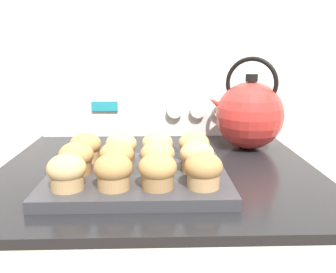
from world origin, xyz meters
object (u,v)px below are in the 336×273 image
muffin_r0_c3 (206,170)px  muffin_r2_c1 (123,147)px  muffin_r0_c0 (69,172)px  muffin_r1_c3 (199,157)px  muffin_r0_c2 (160,171)px  tea_kettle (251,114)px  muffin_pan (140,178)px  muffin_r1_c1 (119,157)px  muffin_r2_c2 (159,146)px  muffin_r2_c0 (88,147)px  muffin_r0_c1 (116,171)px  muffin_r2_c3 (196,146)px  muffin_r1_c0 (79,158)px  muffin_r1_c2 (160,157)px

muffin_r0_c3 → muffin_r2_c1: (-0.17, 0.16, 0.00)m
muffin_r0_c0 → muffin_r1_c3: size_ratio=1.00×
muffin_r0_c2 → tea_kettle: tea_kettle is taller
muffin_pan → muffin_r1_c1: muffin_r1_c1 is taller
muffin_r0_c3 → muffin_r0_c0: bearing=-179.7°
muffin_r1_c1 → muffin_r2_c2: size_ratio=1.00×
muffin_r2_c0 → muffin_r0_c0: bearing=-90.6°
muffin_r0_c1 → muffin_r2_c1: size_ratio=1.00×
muffin_r0_c3 → muffin_r2_c2: size_ratio=1.00×
muffin_r0_c1 → muffin_r2_c2: size_ratio=1.00×
muffin_r1_c1 → muffin_r2_c3: (0.17, 0.08, 0.00)m
muffin_r0_c2 → muffin_r1_c0: size_ratio=1.00×
muffin_r0_c2 → muffin_r1_c2: 0.09m
muffin_r0_c0 → muffin_r2_c1: bearing=63.7°
muffin_r1_c2 → muffin_r1_c3: size_ratio=1.00×
muffin_r0_c2 → muffin_r0_c3: bearing=0.2°
muffin_r1_c0 → muffin_r2_c1: (0.08, 0.08, 0.00)m
muffin_r0_c0 → muffin_r2_c3: same height
muffin_r0_c0 → muffin_r2_c1: size_ratio=1.00×
muffin_pan → muffin_r2_c0: bearing=146.0°
muffin_r0_c0 → muffin_r2_c2: size_ratio=1.00×
muffin_r1_c3 → muffin_r2_c1: same height
muffin_r0_c3 → tea_kettle: size_ratio=0.28×
muffin_r0_c2 → muffin_r1_c0: 0.18m
muffin_pan → muffin_r0_c1: (-0.04, -0.08, 0.04)m
muffin_r0_c3 → tea_kettle: bearing=63.7°
muffin_r0_c0 → muffin_r2_c1: (0.08, 0.17, 0.00)m
muffin_r2_c3 → muffin_r2_c0: bearing=-179.9°
muffin_r0_c3 → muffin_r2_c2: 0.19m
muffin_r1_c3 → muffin_r2_c0: same height
muffin_r1_c0 → muffin_r1_c2: 0.16m
muffin_pan → muffin_r2_c1: muffin_r2_c1 is taller
muffin_r2_c1 → muffin_r2_c2: 0.08m
muffin_pan → muffin_r1_c0: (-0.12, 0.00, 0.04)m
muffin_r2_c1 → muffin_r2_c3: size_ratio=1.00×
muffin_r2_c0 → muffin_pan: bearing=-34.0°
muffin_r1_c2 → muffin_r2_c2: (0.00, 0.08, 0.00)m
muffin_r1_c1 → muffin_r2_c2: bearing=44.9°
muffin_r1_c2 → tea_kettle: 0.36m
tea_kettle → muffin_r1_c2: bearing=-134.6°
muffin_r0_c0 → muffin_r1_c1: (0.08, 0.09, 0.00)m
muffin_r1_c2 → muffin_r0_c0: bearing=-152.0°
muffin_pan → muffin_r1_c3: (0.12, 0.00, 0.04)m
muffin_r0_c2 → muffin_r2_c0: (-0.16, 0.16, 0.00)m
muffin_pan → muffin_r2_c2: size_ratio=5.22×
muffin_r1_c2 → muffin_r2_c0: 0.18m
muffin_r0_c2 → muffin_r1_c0: same height
muffin_r2_c1 → muffin_r2_c0: bearing=179.9°
muffin_r0_c1 → muffin_r2_c2: 0.19m
muffin_r1_c0 → tea_kettle: size_ratio=0.28×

